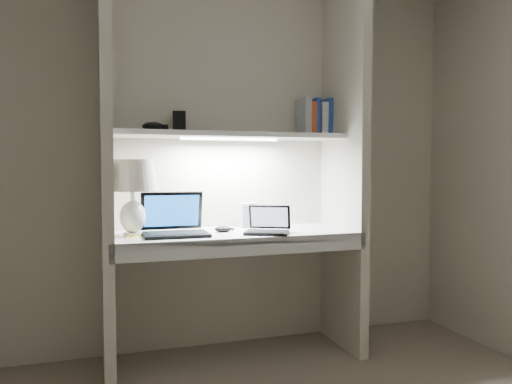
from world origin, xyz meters
name	(u,v)px	position (x,y,z in m)	size (l,w,h in m)	color
back_wall	(223,153)	(0.00, 1.50, 1.25)	(3.20, 0.01, 2.50)	beige
alcove_panel_left	(106,150)	(-0.73, 1.23, 1.25)	(0.06, 0.55, 2.50)	beige
alcove_panel_right	(344,152)	(0.73, 1.23, 1.25)	(0.06, 0.55, 2.50)	beige
desk	(234,235)	(0.00, 1.23, 0.75)	(1.40, 0.55, 0.04)	white
desk_apron	(247,247)	(0.00, 0.96, 0.72)	(1.46, 0.03, 0.10)	silver
shelf	(230,135)	(0.00, 1.32, 1.35)	(1.40, 0.36, 0.03)	silver
strip_light	(230,139)	(0.00, 1.32, 1.33)	(0.60, 0.04, 0.01)	white
table_lamp	(132,184)	(-0.59, 1.24, 1.06)	(0.29, 0.29, 0.43)	white
laptop_main	(174,225)	(-0.36, 1.21, 0.82)	(0.36, 0.31, 0.24)	black
laptop_netbook	(268,227)	(0.17, 1.10, 0.81)	(0.32, 0.31, 0.16)	black
speaker	(248,215)	(0.14, 1.42, 0.85)	(0.11, 0.08, 0.16)	silver
mouse	(223,229)	(-0.07, 1.22, 0.79)	(0.10, 0.06, 0.04)	black
cable_coil	(227,229)	(-0.02, 1.31, 0.78)	(0.10, 0.10, 0.01)	black
sticky_note	(133,237)	(-0.59, 1.18, 0.77)	(0.08, 0.08, 0.00)	yellow
book_row	(316,118)	(0.61, 1.40, 1.48)	(0.23, 0.16, 0.24)	white
shelf_box	(179,122)	(-0.29, 1.43, 1.43)	(0.08, 0.06, 0.13)	black
shelf_gadget	(153,127)	(-0.46, 1.34, 1.39)	(0.13, 0.09, 0.05)	black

